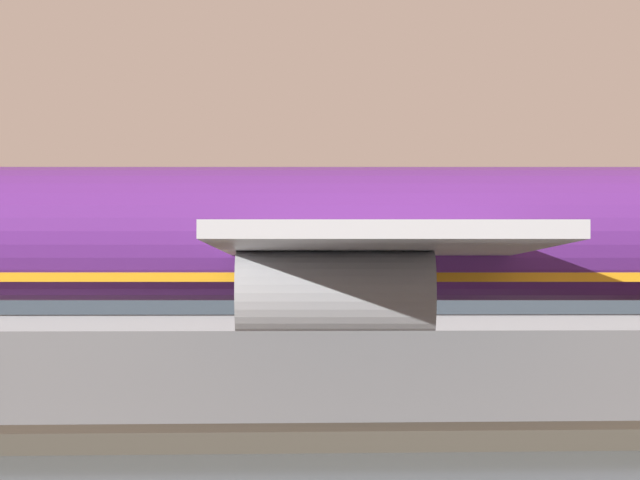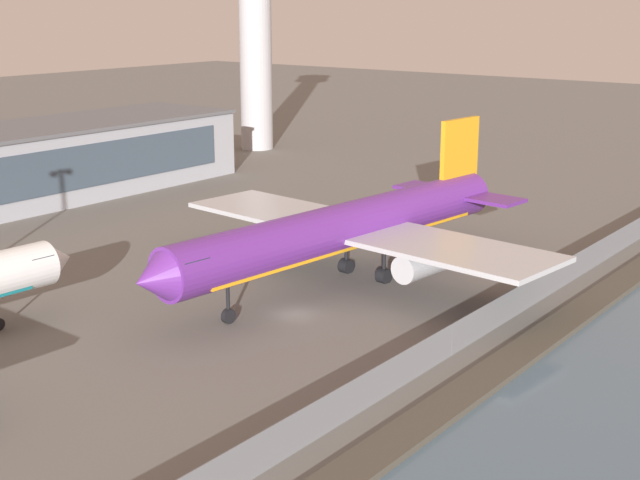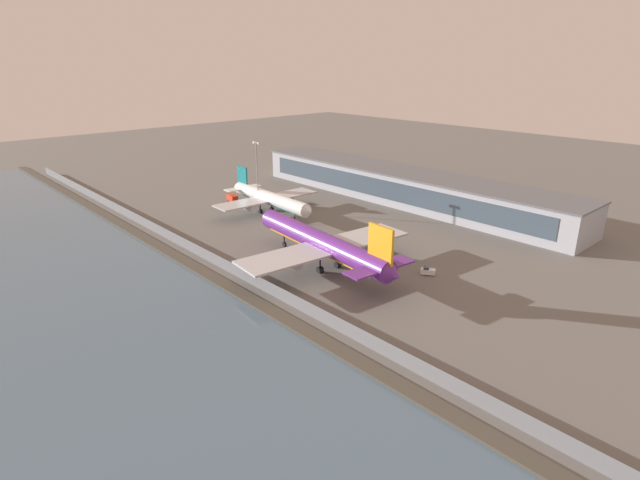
% 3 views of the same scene
% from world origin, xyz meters
% --- Properties ---
extents(ground_plane, '(500.00, 500.00, 0.00)m').
position_xyz_m(ground_plane, '(0.00, 0.00, 0.00)').
color(ground_plane, '#66635E').
extents(shoreline_seawall, '(320.00, 3.00, 0.50)m').
position_xyz_m(shoreline_seawall, '(0.00, -20.50, 0.25)').
color(shoreline_seawall, '#474238').
rests_on(shoreline_seawall, ground).
extents(perimeter_fence, '(280.00, 0.10, 2.71)m').
position_xyz_m(perimeter_fence, '(0.00, -16.00, 1.35)').
color(perimeter_fence, slate).
rests_on(perimeter_fence, ground).
extents(cargo_jet_purple, '(49.89, 42.94, 14.82)m').
position_xyz_m(cargo_jet_purple, '(10.70, 1.62, 5.66)').
color(cargo_jet_purple, '#602889').
rests_on(cargo_jet_purple, ground).
extents(baggage_tug, '(3.55, 3.11, 1.80)m').
position_xyz_m(baggage_tug, '(29.65, 15.69, 0.81)').
color(baggage_tug, white).
rests_on(baggage_tug, ground).
extents(control_tower, '(12.04, 12.04, 48.17)m').
position_xyz_m(control_tower, '(68.25, 64.41, 27.42)').
color(control_tower, '#ADADB2').
rests_on(control_tower, ground).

